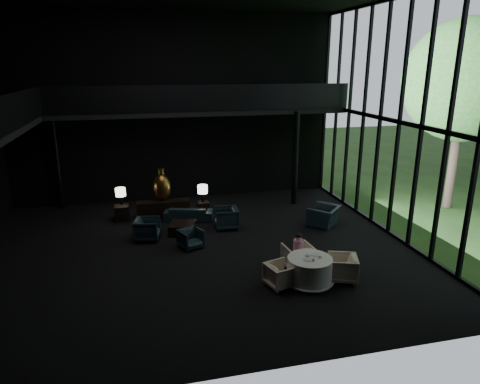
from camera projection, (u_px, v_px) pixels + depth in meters
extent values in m
cube|color=black|center=(198.00, 251.00, 14.01)|extent=(14.00, 12.00, 0.02)
cube|color=black|center=(176.00, 109.00, 18.44)|extent=(14.00, 0.04, 8.00)
cube|color=black|center=(240.00, 179.00, 7.26)|extent=(14.00, 0.04, 8.00)
cube|color=black|center=(202.00, 111.00, 17.73)|extent=(12.00, 2.00, 0.25)
cube|color=black|center=(10.00, 113.00, 11.57)|extent=(0.06, 12.00, 1.00)
cube|color=black|center=(206.00, 98.00, 16.63)|extent=(12.00, 0.06, 1.00)
cylinder|color=black|center=(57.00, 162.00, 17.63)|extent=(0.24, 0.24, 4.00)
cylinder|color=black|center=(295.00, 159.00, 18.22)|extent=(0.24, 0.24, 4.00)
cylinder|color=#382D23|center=(455.00, 150.00, 17.60)|extent=(0.36, 0.36, 4.90)
sphere|color=#2B5E21|center=(465.00, 80.00, 16.79)|extent=(4.80, 4.80, 4.80)
cube|color=black|center=(163.00, 209.00, 17.04)|extent=(2.07, 0.47, 0.66)
ellipsoid|color=#A88D2F|center=(162.00, 187.00, 16.95)|extent=(0.69, 0.69, 1.07)
cylinder|color=#A88D2F|center=(161.00, 171.00, 16.77)|extent=(0.24, 0.24, 0.22)
cube|color=black|center=(122.00, 213.00, 16.66)|extent=(0.55, 0.55, 0.60)
cylinder|color=black|center=(121.00, 200.00, 16.68)|extent=(0.12, 0.12, 0.34)
cylinder|color=white|center=(120.00, 192.00, 16.58)|extent=(0.39, 0.39, 0.31)
cube|color=black|center=(203.00, 208.00, 17.42)|extent=(0.46, 0.46, 0.50)
cylinder|color=black|center=(203.00, 197.00, 17.33)|extent=(0.12, 0.12, 0.36)
cylinder|color=white|center=(203.00, 189.00, 17.23)|extent=(0.41, 0.41, 0.33)
imported|color=black|center=(189.00, 212.00, 16.69)|extent=(1.75, 0.92, 0.66)
imported|color=black|center=(147.00, 227.00, 14.78)|extent=(0.98, 1.03, 0.90)
imported|color=#192E38|center=(226.00, 216.00, 15.82)|extent=(0.93, 0.99, 0.96)
imported|color=black|center=(191.00, 239.00, 14.16)|extent=(0.81, 0.79, 0.64)
imported|color=#172A2F|center=(324.00, 212.00, 16.07)|extent=(1.40, 1.40, 1.05)
cube|color=black|center=(183.00, 228.00, 15.39)|extent=(1.09, 1.09, 0.39)
cylinder|color=white|center=(309.00, 270.00, 11.87)|extent=(1.24, 1.24, 0.75)
cone|color=white|center=(309.00, 281.00, 11.97)|extent=(1.40, 1.40, 0.10)
imported|color=beige|center=(298.00, 255.00, 12.71)|extent=(0.91, 0.86, 0.87)
imported|color=beige|center=(342.00, 266.00, 12.01)|extent=(1.00, 1.03, 0.84)
imported|color=beige|center=(280.00, 274.00, 11.69)|extent=(0.81, 0.84, 0.71)
cylinder|color=pink|center=(298.00, 246.00, 12.74)|extent=(0.29, 0.29, 0.42)
sphere|color=#D8A884|center=(299.00, 237.00, 12.65)|extent=(0.21, 0.21, 0.21)
ellipsoid|color=black|center=(299.00, 236.00, 12.64)|extent=(0.22, 0.22, 0.15)
cylinder|color=white|center=(308.00, 259.00, 11.67)|extent=(0.34, 0.34, 0.02)
cylinder|color=white|center=(315.00, 255.00, 11.96)|extent=(0.23, 0.23, 0.02)
cylinder|color=white|center=(320.00, 258.00, 11.77)|extent=(0.17, 0.17, 0.01)
cylinder|color=white|center=(320.00, 256.00, 11.78)|extent=(0.12, 0.12, 0.07)
ellipsoid|color=white|center=(308.00, 255.00, 11.85)|extent=(0.15, 0.15, 0.08)
cylinder|color=#99999E|center=(313.00, 260.00, 11.56)|extent=(0.08, 0.08, 0.07)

